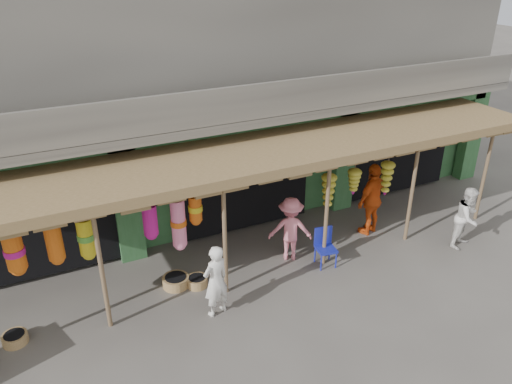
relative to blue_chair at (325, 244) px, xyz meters
name	(u,v)px	position (x,y,z in m)	size (l,w,h in m)	color
ground	(282,269)	(-1.01, 0.19, -0.51)	(80.00, 80.00, 0.00)	#514C47
building	(202,81)	(-1.01, 5.06, 2.86)	(16.40, 6.80, 7.00)	gray
awning	(262,156)	(-1.16, 1.00, 2.07)	(14.00, 2.70, 2.79)	brown
blue_chair	(325,244)	(0.00, 0.00, 0.00)	(0.50, 0.51, 0.92)	#1821A0
basket_left	(15,339)	(-6.73, 0.30, -0.41)	(0.47, 0.47, 0.20)	brown
basket_mid	(176,281)	(-3.44, 0.68, -0.40)	(0.59, 0.59, 0.23)	olive
basket_right	(197,282)	(-3.01, 0.47, -0.41)	(0.47, 0.47, 0.21)	olive
person_front	(216,281)	(-2.96, -0.57, 0.28)	(0.58, 0.38, 1.59)	white
person_right	(468,217)	(3.59, -0.86, 0.28)	(0.77, 0.60, 1.59)	silver
person_vendor	(373,199)	(1.88, 0.70, 0.46)	(1.14, 0.47, 1.94)	#E25315
person_shopper	(290,229)	(-0.62, 0.56, 0.29)	(1.03, 0.59, 1.60)	pink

